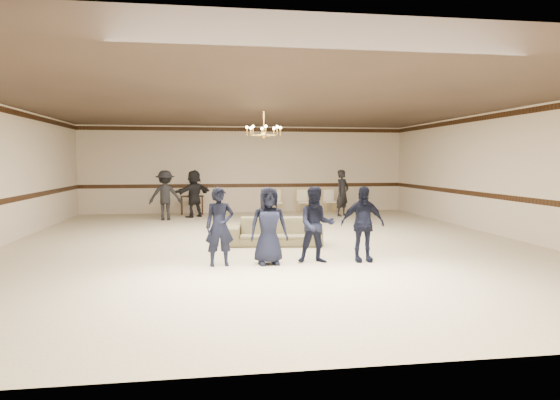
{
  "coord_description": "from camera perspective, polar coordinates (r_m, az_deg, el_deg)",
  "views": [
    {
      "loc": [
        -1.41,
        -11.24,
        1.91
      ],
      "look_at": [
        0.19,
        -0.5,
        1.05
      ],
      "focal_mm": 31.38,
      "sensor_mm": 36.0,
      "label": 1
    }
  ],
  "objects": [
    {
      "name": "room",
      "position": [
        11.34,
        -1.31,
        2.98
      ],
      "size": [
        12.01,
        14.01,
        3.21
      ],
      "color": "beige",
      "rests_on": "ground"
    },
    {
      "name": "chair_rail",
      "position": [
        18.31,
        -4.03,
        1.69
      ],
      "size": [
        12.0,
        0.02,
        0.14
      ],
      "primitive_type": "cube",
      "color": "black",
      "rests_on": "wall_back"
    },
    {
      "name": "crown_molding",
      "position": [
        18.32,
        -4.06,
        8.2
      ],
      "size": [
        12.0,
        0.02,
        0.14
      ],
      "primitive_type": "cube",
      "color": "black",
      "rests_on": "wall_back"
    },
    {
      "name": "chandelier",
      "position": [
        12.36,
        -1.9,
        9.03
      ],
      "size": [
        0.94,
        0.94,
        0.89
      ],
      "primitive_type": null,
      "color": "gold",
      "rests_on": "ceiling"
    },
    {
      "name": "boy_a",
      "position": [
        8.98,
        -7.05,
        -3.11
      ],
      "size": [
        0.56,
        0.4,
        1.44
      ],
      "primitive_type": "imported",
      "rotation": [
        0.0,
        0.0,
        0.1
      ],
      "color": "black",
      "rests_on": "floor"
    },
    {
      "name": "boy_b",
      "position": [
        9.04,
        -1.33,
        -3.02
      ],
      "size": [
        0.73,
        0.5,
        1.44
      ],
      "primitive_type": "imported",
      "rotation": [
        0.0,
        0.0,
        0.07
      ],
      "color": "black",
      "rests_on": "floor"
    },
    {
      "name": "boy_c",
      "position": [
        9.19,
        4.25,
        -2.9
      ],
      "size": [
        0.74,
        0.6,
        1.44
      ],
      "primitive_type": "imported",
      "rotation": [
        0.0,
        0.0,
        -0.08
      ],
      "color": "black",
      "rests_on": "floor"
    },
    {
      "name": "boy_d",
      "position": [
        9.43,
        9.6,
        -2.77
      ],
      "size": [
        0.85,
        0.36,
        1.44
      ],
      "primitive_type": "imported",
      "rotation": [
        0.0,
        0.0,
        -0.01
      ],
      "color": "black",
      "rests_on": "floor"
    },
    {
      "name": "settee",
      "position": [
        11.18,
        -0.54,
        -3.68
      ],
      "size": [
        2.21,
        1.11,
        0.62
      ],
      "primitive_type": "imported",
      "rotation": [
        0.0,
        0.0,
        -0.14
      ],
      "color": "#746A4D",
      "rests_on": "floor"
    },
    {
      "name": "adult_left",
      "position": [
        16.24,
        -13.22,
        0.54
      ],
      "size": [
        1.05,
        0.6,
        1.61
      ],
      "primitive_type": "imported",
      "rotation": [
        0.0,
        0.0,
        3.14
      ],
      "color": "black",
      "rests_on": "floor"
    },
    {
      "name": "adult_mid",
      "position": [
        16.89,
        -9.98,
        0.74
      ],
      "size": [
        1.47,
        1.3,
        1.61
      ],
      "primitive_type": "imported",
      "rotation": [
        0.0,
        0.0,
        3.81
      ],
      "color": "black",
      "rests_on": "floor"
    },
    {
      "name": "adult_right",
      "position": [
        17.13,
        7.3,
        0.82
      ],
      "size": [
        0.7,
        0.66,
        1.61
      ],
      "primitive_type": "imported",
      "rotation": [
        0.0,
        0.0,
        0.65
      ],
      "color": "black",
      "rests_on": "floor"
    },
    {
      "name": "banquet_chair_left",
      "position": [
        17.7,
        -0.49,
        -0.24
      ],
      "size": [
        0.43,
        0.43,
        0.86
      ],
      "primitive_type": null,
      "rotation": [
        0.0,
        0.0,
        0.04
      ],
      "color": "beige",
      "rests_on": "floor"
    },
    {
      "name": "banquet_chair_mid",
      "position": [
        17.87,
        2.69,
        -0.2
      ],
      "size": [
        0.43,
        0.43,
        0.86
      ],
      "primitive_type": null,
      "rotation": [
        0.0,
        0.0,
        0.03
      ],
      "color": "beige",
      "rests_on": "floor"
    },
    {
      "name": "banquet_chair_right",
      "position": [
        18.09,
        5.8,
        -0.16
      ],
      "size": [
        0.43,
        0.43,
        0.86
      ],
      "primitive_type": null,
      "rotation": [
        0.0,
        0.0,
        0.03
      ],
      "color": "beige",
      "rests_on": "floor"
    },
    {
      "name": "console_table",
      "position": [
        17.75,
        -10.22,
        -0.58
      ],
      "size": [
        0.85,
        0.43,
        0.69
      ],
      "primitive_type": "cube",
      "rotation": [
        0.0,
        0.0,
        0.1
      ],
      "color": "black",
      "rests_on": "floor"
    }
  ]
}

